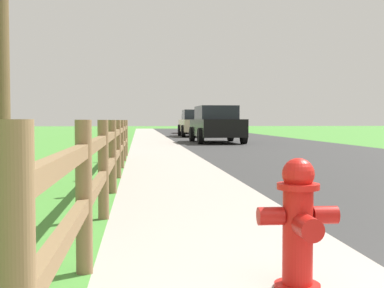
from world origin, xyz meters
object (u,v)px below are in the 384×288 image
fire_hydrant (299,222)px  parked_car_beige (196,123)px  parked_suv_black (216,124)px  parked_car_red (195,124)px

fire_hydrant → parked_car_beige: size_ratio=0.16×
parked_car_beige → fire_hydrant: bearing=-95.2°
parked_suv_black → parked_car_red: parked_suv_black is taller
fire_hydrant → parked_car_red: (3.34, 35.97, 0.35)m
parked_car_beige → parked_car_red: size_ratio=0.97×
fire_hydrant → parked_car_red: size_ratio=0.16×
fire_hydrant → parked_car_beige: parked_car_beige is taller
fire_hydrant → parked_suv_black: size_ratio=0.17×
fire_hydrant → parked_car_red: parked_car_red is taller
parked_car_beige → parked_car_red: (0.76, 7.32, -0.06)m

